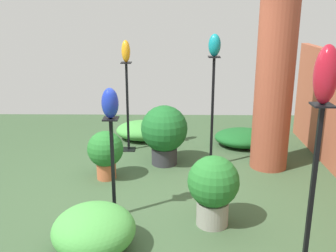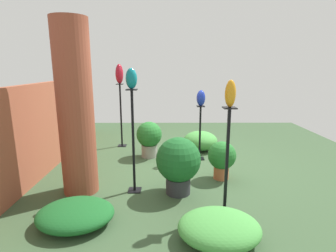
% 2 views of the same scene
% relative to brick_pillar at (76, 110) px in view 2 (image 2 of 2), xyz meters
% --- Properties ---
extents(ground_plane, '(8.00, 8.00, 0.00)m').
position_rel_brick_pillar_xyz_m(ground_plane, '(1.16, -1.74, -1.29)').
color(ground_plane, '#385133').
extents(brick_wall_back, '(5.60, 0.12, 1.63)m').
position_rel_brick_pillar_xyz_m(brick_wall_back, '(1.16, 0.90, -0.48)').
color(brick_wall_back, '#9E5138').
rests_on(brick_wall_back, ground).
extents(brick_pillar, '(0.52, 0.52, 2.58)m').
position_rel_brick_pillar_xyz_m(brick_pillar, '(0.00, 0.00, 0.00)').
color(brick_pillar, brown).
rests_on(brick_pillar, ground).
extents(pedestal_teal, '(0.20, 0.20, 1.60)m').
position_rel_brick_pillar_xyz_m(pedestal_teal, '(-0.01, -0.84, -0.55)').
color(pedestal_teal, black).
rests_on(pedestal_teal, ground).
extents(pedestal_amber, '(0.20, 0.20, 1.43)m').
position_rel_brick_pillar_xyz_m(pedestal_amber, '(-0.66, -2.11, -0.63)').
color(pedestal_amber, black).
rests_on(pedestal_amber, ground).
extents(pedestal_cobalt, '(0.20, 0.20, 1.14)m').
position_rel_brick_pillar_xyz_m(pedestal_cobalt, '(1.45, -2.03, -0.77)').
color(pedestal_cobalt, black).
rests_on(pedestal_cobalt, ground).
extents(pedestal_ruby, '(0.20, 0.20, 1.52)m').
position_rel_brick_pillar_xyz_m(pedestal_ruby, '(2.40, -0.24, -0.59)').
color(pedestal_ruby, black).
rests_on(pedestal_ruby, ground).
extents(art_vase_teal, '(0.16, 0.17, 0.30)m').
position_rel_brick_pillar_xyz_m(art_vase_teal, '(-0.01, -0.84, 0.45)').
color(art_vase_teal, '#0F727A').
rests_on(art_vase_teal, pedestal_teal).
extents(art_vase_amber, '(0.13, 0.13, 0.33)m').
position_rel_brick_pillar_xyz_m(art_vase_amber, '(-0.66, -2.11, 0.30)').
color(art_vase_amber, orange).
rests_on(art_vase_amber, pedestal_amber).
extents(art_vase_cobalt, '(0.18, 0.18, 0.32)m').
position_rel_brick_pillar_xyz_m(art_vase_cobalt, '(1.45, -2.03, 0.00)').
color(art_vase_cobalt, '#192D9E').
rests_on(art_vase_cobalt, pedestal_cobalt).
extents(art_vase_ruby, '(0.19, 0.18, 0.45)m').
position_rel_brick_pillar_xyz_m(art_vase_ruby, '(2.40, -0.24, 0.46)').
color(art_vase_ruby, maroon).
rests_on(art_vase_ruby, pedestal_ruby).
extents(potted_plant_back_center, '(0.48, 0.48, 0.67)m').
position_rel_brick_pillar_xyz_m(potted_plant_back_center, '(0.45, -2.29, -0.90)').
color(potted_plant_back_center, '#B25B38').
rests_on(potted_plant_back_center, ground).
extents(potted_plant_front_right, '(0.68, 0.68, 0.88)m').
position_rel_brick_pillar_xyz_m(potted_plant_front_right, '(-0.08, -1.52, -0.79)').
color(potted_plant_front_right, '#2D2D33').
rests_on(potted_plant_front_right, ground).
extents(potted_plant_front_left, '(0.54, 0.54, 0.77)m').
position_rel_brick_pillar_xyz_m(potted_plant_front_left, '(1.61, -0.97, -0.85)').
color(potted_plant_front_left, gray).
rests_on(potted_plant_front_left, ground).
extents(foliage_bed_east, '(0.81, 0.79, 0.44)m').
position_rel_brick_pillar_xyz_m(foliage_bed_east, '(2.10, -2.13, -1.07)').
color(foliage_bed_east, '#479942').
rests_on(foliage_bed_east, ground).
extents(foliage_bed_west, '(0.80, 0.95, 0.27)m').
position_rel_brick_pillar_xyz_m(foliage_bed_west, '(-0.91, -0.22, -1.16)').
color(foliage_bed_west, '#195923').
rests_on(foliage_bed_west, ground).
extents(foliage_bed_center, '(0.79, 0.93, 0.31)m').
position_rel_brick_pillar_xyz_m(foliage_bed_center, '(-1.23, -1.93, -1.14)').
color(foliage_bed_center, '#479942').
rests_on(foliage_bed_center, ground).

